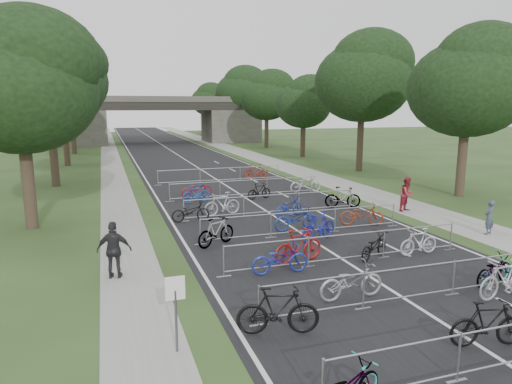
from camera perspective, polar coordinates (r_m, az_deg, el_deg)
road at (r=57.59m, az=-10.30°, el=4.94°), size 11.00×140.00×0.01m
sidewalk_right at (r=59.25m, az=-2.60°, el=5.26°), size 3.00×140.00×0.01m
sidewalk_left at (r=57.01m, az=-17.80°, el=4.55°), size 2.00×140.00×0.01m
lane_markings at (r=57.59m, az=-10.30°, el=4.93°), size 0.12×140.00×0.00m
overpass_bridge at (r=72.23m, az=-12.14°, el=8.80°), size 31.00×8.00×7.05m
park_sign at (r=10.73m, az=-10.04°, el=-13.16°), size 0.45×0.06×1.83m
tree_left_0 at (r=22.92m, az=-27.26°, el=11.80°), size 6.72×6.72×10.25m
tree_right_0 at (r=31.09m, az=25.25°, el=12.16°), size 7.17×7.17×10.93m
tree_left_1 at (r=34.86m, az=-24.44°, el=12.58°), size 7.56×7.56×11.53m
tree_right_1 at (r=40.72m, az=13.39°, el=13.65°), size 8.18×8.18×12.47m
tree_left_2 at (r=46.85m, az=-23.05°, el=12.95°), size 8.40×8.40×12.81m
tree_right_2 at (r=51.27m, az=6.11°, el=11.02°), size 6.16×6.16×9.39m
tree_left_3 at (r=58.76m, az=-22.06°, el=10.79°), size 6.72×6.72×10.25m
tree_right_3 at (r=62.40m, az=1.46°, el=11.89°), size 7.17×7.17×10.93m
tree_left_4 at (r=70.76m, az=-21.55°, el=11.33°), size 7.56×7.56×11.53m
tree_right_4 at (r=73.82m, az=-1.78°, el=12.46°), size 8.18×8.18×12.47m
tree_left_5 at (r=82.77m, az=-21.18°, el=11.72°), size 8.40×8.40×12.81m
tree_right_5 at (r=85.35m, az=-4.14°, el=10.88°), size 6.16×6.16×9.39m
tree_left_6 at (r=94.72m, az=-20.81°, el=10.53°), size 6.72×6.72×10.25m
tree_right_6 at (r=97.03m, az=-5.94°, el=11.40°), size 7.17×7.17×10.93m
barrier_row_1 at (r=14.08m, az=18.72°, el=-10.84°), size 9.70×0.08×1.10m
barrier_row_2 at (r=16.90m, az=11.34°, el=-6.86°), size 9.70×0.08×1.10m
barrier_row_3 at (r=20.15m, az=5.98°, el=-3.85°), size 9.70×0.08×1.10m
barrier_row_4 at (r=23.75m, az=2.00°, el=-1.57°), size 9.70×0.08×1.10m
barrier_row_5 at (r=28.39m, az=-1.53°, el=0.46°), size 9.70×0.08×1.10m
barrier_row_6 at (r=34.10m, az=-4.47°, el=2.15°), size 9.70×0.08×1.10m
bike_1 at (r=12.35m, az=27.02°, el=-14.50°), size 1.94×0.93×1.12m
bike_4 at (r=11.60m, az=2.76°, el=-14.62°), size 2.14×1.12×1.24m
bike_5 at (r=13.85m, az=11.82°, el=-10.89°), size 2.06×0.75×1.08m
bike_6 at (r=15.40m, az=28.65°, el=-9.54°), size 2.02×0.72×1.19m
bike_7 at (r=16.42m, az=27.58°, el=-8.66°), size 1.94×1.09×0.96m
bike_8 at (r=15.52m, az=2.99°, el=-8.35°), size 2.01×0.79×1.04m
bike_9 at (r=16.57m, az=5.33°, el=-6.75°), size 2.16×1.05×1.25m
bike_10 at (r=17.55m, az=14.52°, el=-6.55°), size 1.91×1.48×0.96m
bike_11 at (r=18.45m, az=19.68°, el=-5.90°), size 1.73×0.57×1.02m
bike_12 at (r=18.54m, az=-4.99°, el=-4.99°), size 1.96×1.44×1.17m
bike_13 at (r=20.78m, az=4.99°, el=-3.35°), size 2.15×0.85×1.11m
bike_14 at (r=19.32m, az=7.82°, el=-4.30°), size 2.12×1.34×1.24m
bike_15 at (r=22.20m, az=13.09°, el=-2.73°), size 2.17×1.39×1.08m
bike_16 at (r=22.55m, az=-8.17°, el=-2.47°), size 1.88×0.68×0.98m
bike_17 at (r=23.57m, az=-4.25°, el=-1.53°), size 2.10×0.97×1.22m
bike_18 at (r=23.29m, az=4.12°, el=-1.87°), size 2.11×1.55×1.06m
bike_19 at (r=25.75m, az=10.79°, el=-0.67°), size 2.06×1.14×1.19m
bike_20 at (r=26.86m, az=-7.50°, el=-0.24°), size 1.84×1.00×1.07m
bike_21 at (r=28.57m, az=-7.44°, el=0.37°), size 2.03×0.95×1.02m
bike_22 at (r=27.74m, az=0.41°, el=0.10°), size 1.69×0.83×0.98m
bike_23 at (r=30.11m, az=6.20°, el=1.01°), size 2.14×0.80×1.11m
bike_27 at (r=35.55m, az=0.03°, el=2.58°), size 2.00×0.97×1.16m
pedestrian_a at (r=22.52m, az=27.12°, el=-2.85°), size 0.66×0.55×1.54m
pedestrian_b at (r=25.78m, az=18.38°, el=-0.29°), size 1.08×0.96×1.84m
pedestrian_c at (r=15.69m, az=-17.30°, el=-6.97°), size 1.19×0.70×1.90m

